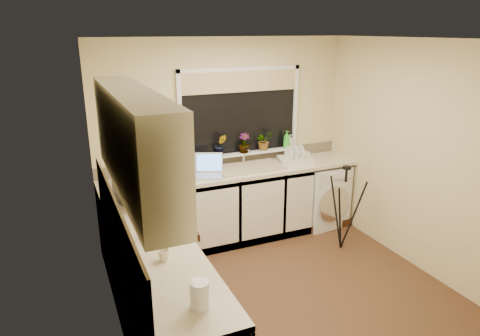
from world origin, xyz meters
name	(u,v)px	position (x,y,z in m)	size (l,w,h in m)	color
floor	(280,287)	(0.00, 0.00, 0.00)	(3.20, 3.20, 0.00)	brown
ceiling	(288,39)	(0.00, 0.00, 2.45)	(3.20, 3.20, 0.00)	white
wall_back	(225,139)	(0.00, 1.50, 1.23)	(3.20, 3.20, 0.00)	beige
wall_front	(397,243)	(0.00, -1.50, 1.23)	(3.20, 3.20, 0.00)	beige
wall_left	(108,199)	(-1.60, 0.00, 1.23)	(3.00, 3.00, 0.00)	beige
wall_right	(413,155)	(1.60, 0.00, 1.23)	(3.00, 3.00, 0.00)	beige
base_cabinet_back	(210,211)	(-0.33, 1.20, 0.43)	(2.55, 0.60, 0.86)	silver
base_cabinet_left	(160,296)	(-1.30, -0.30, 0.43)	(0.54, 2.40, 0.86)	silver
worktop_back	(234,172)	(0.00, 1.20, 0.88)	(3.20, 0.60, 0.04)	beige
worktop_left	(156,247)	(-1.30, -0.30, 0.88)	(0.60, 2.40, 0.04)	beige
upper_cabinet	(133,141)	(-1.44, -0.45, 1.80)	(0.28, 1.90, 0.70)	silver
splashback_left	(117,225)	(-1.59, -0.30, 1.12)	(0.02, 2.40, 0.45)	beige
splashback_back	(225,159)	(0.00, 1.49, 0.97)	(3.20, 0.02, 0.14)	beige
window_glass	(240,112)	(0.20, 1.49, 1.55)	(1.50, 0.02, 1.00)	black
window_blind	(241,82)	(0.20, 1.46, 1.92)	(1.50, 0.02, 0.25)	tan
windowsill	(242,153)	(0.20, 1.43, 1.04)	(1.60, 0.14, 0.03)	white
sink	(249,167)	(0.20, 1.20, 0.91)	(0.82, 0.46, 0.03)	tan
faucet	(243,155)	(0.20, 1.38, 1.02)	(0.03, 0.03, 0.24)	silver
washing_machine	(321,194)	(1.24, 1.16, 0.41)	(0.58, 0.56, 0.82)	white
laptop	(208,170)	(-0.34, 1.17, 0.96)	(0.43, 0.43, 0.24)	#ABABB3
kettle	(159,210)	(-1.17, 0.14, 1.00)	(0.16, 0.16, 0.21)	silver
dish_rack	(296,160)	(0.85, 1.19, 0.93)	(0.43, 0.32, 0.06)	beige
tripod	(344,208)	(1.08, 0.44, 0.52)	(0.50, 0.50, 1.04)	black
glass_jug	(200,295)	(-1.24, -1.21, 0.99)	(0.12, 0.12, 0.18)	silver
steel_jar	(151,231)	(-1.31, -0.16, 0.96)	(0.09, 0.09, 0.12)	white
microwave	(139,191)	(-1.25, 0.61, 1.03)	(0.48, 0.32, 0.26)	white
plant_b	(221,145)	(-0.10, 1.40, 1.18)	(0.14, 0.12, 0.26)	#999999
plant_c	(244,143)	(0.22, 1.40, 1.17)	(0.14, 0.14, 0.25)	#999999
plant_d	(264,141)	(0.50, 1.42, 1.17)	(0.22, 0.19, 0.25)	#999999
soap_bottle_green	(287,139)	(0.82, 1.39, 1.16)	(0.09, 0.09, 0.23)	green
soap_bottle_clear	(290,141)	(0.88, 1.41, 1.13)	(0.08, 0.08, 0.17)	#999999
cup_back	(306,155)	(1.05, 1.27, 0.95)	(0.13, 0.13, 0.10)	silver
cup_left	(164,255)	(-1.30, -0.56, 0.94)	(0.09, 0.09, 0.08)	beige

